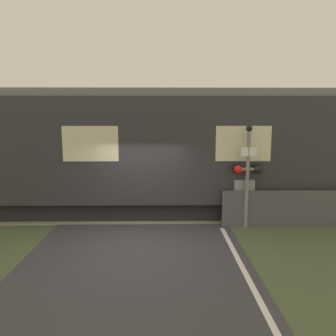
{
  "coord_description": "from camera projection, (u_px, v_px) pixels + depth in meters",
  "views": [
    {
      "loc": [
        0.64,
        -8.16,
        3.27
      ],
      "look_at": [
        0.78,
        2.11,
        1.64
      ],
      "focal_mm": 35.0,
      "sensor_mm": 36.0,
      "label": 1
    }
  ],
  "objects": [
    {
      "name": "crossing_barrier",
      "position": [
        231.0,
        200.0,
        9.97
      ],
      "size": [
        5.44,
        0.44,
        1.39
      ],
      "color": "gray",
      "rests_on": "ground_plane"
    },
    {
      "name": "ground_plane",
      "position": [
        139.0,
        242.0,
        8.56
      ],
      "size": [
        80.0,
        80.0,
        0.0
      ],
      "primitive_type": "plane",
      "color": "#475638"
    },
    {
      "name": "roadside_fence",
      "position": [
        295.0,
        209.0,
        9.72
      ],
      "size": [
        4.37,
        0.06,
        1.1
      ],
      "color": "#4C4C51",
      "rests_on": "ground_plane"
    },
    {
      "name": "signal_post",
      "position": [
        248.0,
        170.0,
        9.48
      ],
      "size": [
        0.89,
        0.26,
        3.01
      ],
      "color": "gray",
      "rests_on": "ground_plane"
    },
    {
      "name": "track_bed",
      "position": [
        146.0,
        209.0,
        11.52
      ],
      "size": [
        36.0,
        3.2,
        0.13
      ],
      "color": "gray",
      "rests_on": "ground_plane"
    },
    {
      "name": "train",
      "position": [
        101.0,
        151.0,
        11.18
      ],
      "size": [
        16.34,
        3.16,
        4.09
      ],
      "color": "black",
      "rests_on": "ground_plane"
    }
  ]
}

